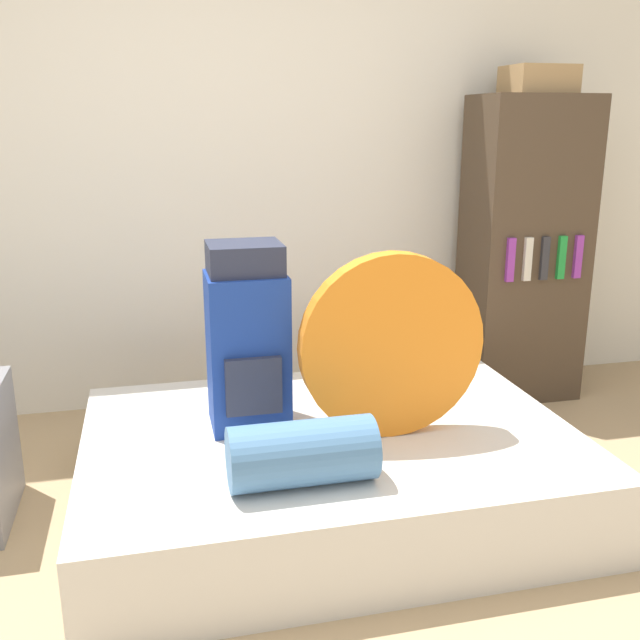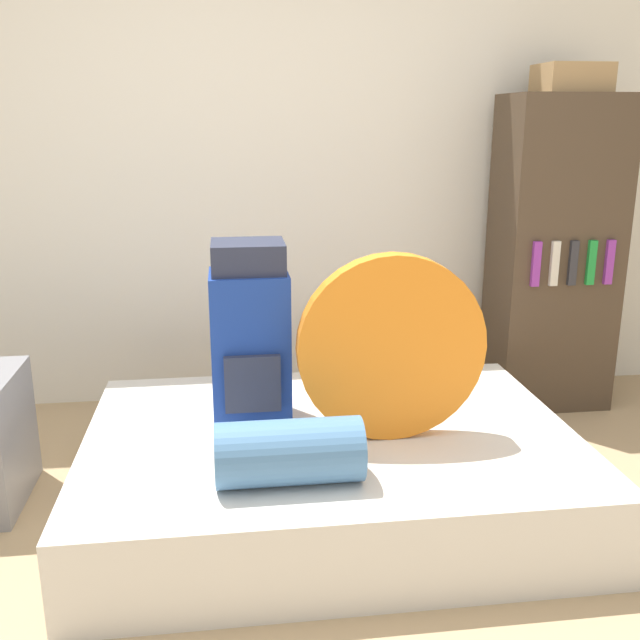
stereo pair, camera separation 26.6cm
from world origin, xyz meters
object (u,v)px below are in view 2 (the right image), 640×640
at_px(bookshelf, 554,255).
at_px(cardboard_box, 572,79).
at_px(tent_bag, 391,348).
at_px(sleeping_roll, 289,452).
at_px(backpack, 250,337).

bearing_deg(bookshelf, cardboard_box, 50.65).
bearing_deg(tent_bag, sleeping_roll, -142.74).
distance_m(bookshelf, cardboard_box, 0.89).
distance_m(sleeping_roll, bookshelf, 2.08).
xyz_separation_m(sleeping_roll, cardboard_box, (1.55, 1.39, 1.26)).
relative_size(tent_bag, sleeping_roll, 1.46).
bearing_deg(backpack, tent_bag, -22.28).
relative_size(bookshelf, cardboard_box, 4.99).
distance_m(tent_bag, cardboard_box, 1.87).
relative_size(sleeping_roll, bookshelf, 0.30).
xyz_separation_m(backpack, cardboard_box, (1.66, 0.87, 1.02)).
bearing_deg(sleeping_roll, tent_bag, 37.26).
bearing_deg(bookshelf, backpack, -152.79).
bearing_deg(cardboard_box, backpack, -152.30).
height_order(backpack, sleeping_roll, backpack).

